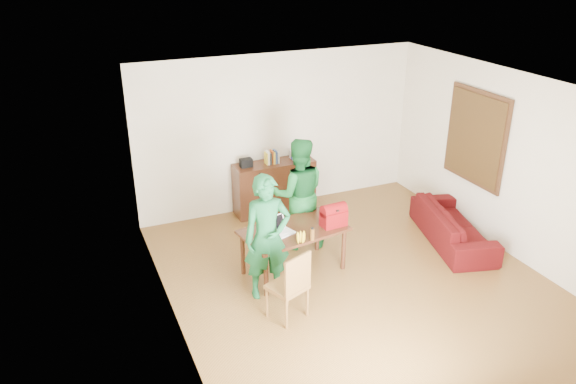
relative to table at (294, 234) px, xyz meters
name	(u,v)px	position (x,y,z in m)	size (l,w,h in m)	color
room	(355,190)	(0.71, -0.41, 0.71)	(5.20, 5.70, 2.90)	#4A2D12
table	(294,234)	(0.00, 0.00, 0.00)	(1.55, 1.02, 0.67)	black
chair	(288,298)	(-0.50, -0.96, -0.32)	(0.54, 0.53, 0.94)	brown
person_near	(267,237)	(-0.54, -0.38, 0.26)	(0.62, 0.41, 1.70)	#12532B
person_far	(298,194)	(0.38, 0.69, 0.27)	(0.84, 0.66, 1.74)	#145B25
laptop	(282,231)	(-0.19, -0.06, 0.12)	(0.36, 0.30, 0.22)	white
bananas	(301,240)	(-0.07, -0.39, 0.11)	(0.17, 0.11, 0.06)	gold
bottle	(312,234)	(0.10, -0.38, 0.17)	(0.06, 0.06, 0.18)	brown
red_bag	(334,217)	(0.56, -0.12, 0.21)	(0.35, 0.20, 0.26)	maroon
sofa	(453,225)	(2.65, -0.17, -0.32)	(1.88, 0.74, 0.55)	#3E0813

